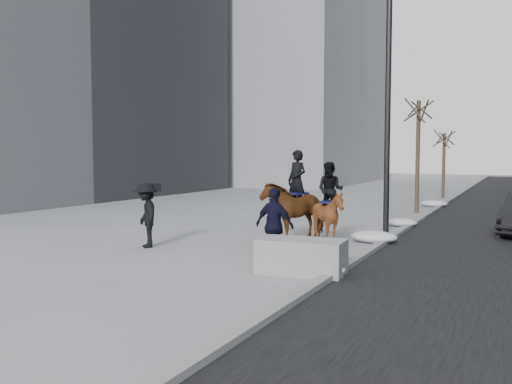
% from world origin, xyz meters
% --- Properties ---
extents(ground, '(120.00, 120.00, 0.00)m').
position_xyz_m(ground, '(0.00, 0.00, 0.00)').
color(ground, gray).
rests_on(ground, ground).
extents(curb, '(0.25, 90.00, 0.12)m').
position_xyz_m(curb, '(3.00, 10.00, 0.06)').
color(curb, gray).
rests_on(curb, ground).
extents(building_left, '(12.00, 26.00, 20.00)m').
position_xyz_m(building_left, '(-19.00, 10.00, 10.00)').
color(building_left, '#595960').
rests_on(building_left, ground).
extents(planter, '(1.89, 1.05, 0.73)m').
position_xyz_m(planter, '(2.29, -1.30, 0.36)').
color(planter, '#98989A').
rests_on(planter, ground).
extents(tree_near, '(1.20, 1.20, 5.34)m').
position_xyz_m(tree_near, '(2.40, 12.05, 2.67)').
color(tree_near, '#372E21').
rests_on(tree_near, ground).
extents(tree_far, '(1.20, 1.20, 4.14)m').
position_xyz_m(tree_far, '(2.40, 20.69, 2.07)').
color(tree_far, '#34261F').
rests_on(tree_far, ground).
extents(mounted_left, '(1.65, 2.25, 2.64)m').
position_xyz_m(mounted_left, '(0.46, 2.89, 0.98)').
color(mounted_left, '#512C10').
rests_on(mounted_left, ground).
extents(mounted_right, '(1.27, 1.42, 2.31)m').
position_xyz_m(mounted_right, '(1.63, 2.47, 0.93)').
color(mounted_right, '#49210E').
rests_on(mounted_right, ground).
extents(feeder, '(1.09, 0.96, 1.75)m').
position_xyz_m(feeder, '(1.35, -0.58, 0.88)').
color(feeder, black).
rests_on(feeder, ground).
extents(camera_crew, '(1.27, 1.25, 1.75)m').
position_xyz_m(camera_crew, '(-2.64, -0.15, 0.89)').
color(camera_crew, black).
rests_on(camera_crew, ground).
extents(lamppost, '(0.25, 1.88, 9.09)m').
position_xyz_m(lamppost, '(2.60, 5.11, 4.99)').
color(lamppost, black).
rests_on(lamppost, ground).
extents(snow_piles, '(1.33, 17.02, 0.34)m').
position_xyz_m(snow_piles, '(2.70, 6.58, 0.16)').
color(snow_piles, silver).
rests_on(snow_piles, ground).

